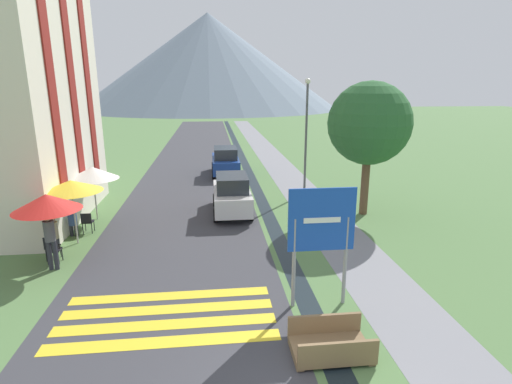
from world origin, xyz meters
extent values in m
plane|color=#517542|center=(0.00, 20.00, 0.00)|extent=(160.00, 160.00, 0.00)
cube|color=#38383D|center=(-2.50, 30.00, 0.00)|extent=(6.40, 60.00, 0.01)
cube|color=slate|center=(3.60, 30.00, 0.00)|extent=(2.20, 60.00, 0.01)
cube|color=black|center=(1.20, 30.00, 0.00)|extent=(0.60, 60.00, 0.00)
cube|color=yellow|center=(-2.50, 2.37, 0.01)|extent=(5.44, 0.44, 0.01)
cube|color=yellow|center=(-2.50, 3.07, 0.01)|extent=(5.44, 0.44, 0.01)
cube|color=yellow|center=(-2.50, 3.77, 0.01)|extent=(5.44, 0.44, 0.01)
cube|color=yellow|center=(-2.50, 4.47, 0.01)|extent=(5.44, 0.44, 0.01)
cone|color=slate|center=(-1.34, 96.71, 11.14)|extent=(62.69, 62.69, 22.28)
cube|color=beige|center=(-9.40, 12.00, 6.05)|extent=(4.97, 8.15, 12.09)
cube|color=maroon|center=(-6.89, 9.76, 6.05)|extent=(0.06, 0.70, 9.07)
cube|color=maroon|center=(-6.89, 12.00, 6.05)|extent=(0.06, 0.70, 9.07)
cube|color=maroon|center=(-6.89, 14.24, 6.05)|extent=(0.06, 0.70, 9.07)
cylinder|color=gray|center=(0.78, 3.60, 1.23)|extent=(0.10, 0.10, 2.45)
cylinder|color=gray|center=(2.16, 3.60, 1.23)|extent=(0.10, 0.10, 2.45)
cube|color=#1947B7|center=(1.47, 3.58, 2.40)|extent=(1.74, 0.05, 1.66)
cube|color=white|center=(1.47, 3.55, 2.40)|extent=(0.96, 0.02, 0.14)
cube|color=brown|center=(1.20, 1.55, 0.14)|extent=(1.70, 1.10, 0.12)
cube|color=brown|center=(1.20, 1.04, 0.43)|extent=(1.70, 0.08, 0.45)
cube|color=brown|center=(1.20, 2.06, 0.43)|extent=(1.70, 0.08, 0.45)
cube|color=brown|center=(0.43, 1.55, 0.04)|extent=(0.16, 0.99, 0.08)
cube|color=brown|center=(1.97, 1.55, 0.04)|extent=(0.16, 0.99, 0.08)
cube|color=silver|center=(-0.40, 11.80, 0.72)|extent=(1.62, 3.83, 0.84)
cube|color=#23282D|center=(-0.40, 11.61, 1.48)|extent=(1.37, 2.11, 0.68)
cylinder|color=black|center=(-1.17, 12.98, 0.30)|extent=(0.18, 0.60, 0.60)
cylinder|color=black|center=(0.37, 12.98, 0.30)|extent=(0.18, 0.60, 0.60)
cylinder|color=black|center=(-1.17, 10.61, 0.30)|extent=(0.18, 0.60, 0.60)
cylinder|color=black|center=(0.37, 10.61, 0.30)|extent=(0.18, 0.60, 0.60)
cube|color=navy|center=(-0.38, 20.01, 0.72)|extent=(1.69, 4.06, 0.84)
cube|color=#23282D|center=(-0.38, 19.81, 1.48)|extent=(1.44, 2.23, 0.68)
cylinder|color=black|center=(-1.18, 21.27, 0.30)|extent=(0.18, 0.60, 0.60)
cylinder|color=black|center=(0.43, 21.27, 0.30)|extent=(0.18, 0.60, 0.60)
cylinder|color=black|center=(-1.18, 18.75, 0.30)|extent=(0.18, 0.60, 0.60)
cylinder|color=black|center=(0.43, 18.75, 0.30)|extent=(0.18, 0.60, 0.60)
cube|color=black|center=(-6.52, 7.12, 0.45)|extent=(0.40, 0.40, 0.04)
cube|color=black|center=(-6.52, 6.94, 0.65)|extent=(0.40, 0.04, 0.40)
cylinder|color=black|center=(-6.69, 7.29, 0.23)|extent=(0.03, 0.03, 0.45)
cylinder|color=black|center=(-6.35, 7.29, 0.23)|extent=(0.03, 0.03, 0.45)
cylinder|color=black|center=(-6.69, 6.95, 0.23)|extent=(0.03, 0.03, 0.45)
cylinder|color=black|center=(-6.35, 6.95, 0.23)|extent=(0.03, 0.03, 0.45)
cube|color=black|center=(-6.23, 9.91, 0.45)|extent=(0.40, 0.40, 0.04)
cube|color=black|center=(-6.23, 9.73, 0.65)|extent=(0.40, 0.04, 0.40)
cylinder|color=black|center=(-6.40, 10.08, 0.23)|extent=(0.03, 0.03, 0.45)
cylinder|color=black|center=(-6.06, 10.08, 0.23)|extent=(0.03, 0.03, 0.45)
cylinder|color=black|center=(-6.40, 9.74, 0.23)|extent=(0.03, 0.03, 0.45)
cylinder|color=black|center=(-6.06, 9.74, 0.23)|extent=(0.03, 0.03, 0.45)
cube|color=black|center=(-6.67, 7.40, 0.45)|extent=(0.40, 0.40, 0.04)
cube|color=black|center=(-6.67, 7.22, 0.65)|extent=(0.40, 0.04, 0.40)
cylinder|color=black|center=(-6.84, 7.57, 0.23)|extent=(0.03, 0.03, 0.45)
cylinder|color=black|center=(-6.50, 7.57, 0.23)|extent=(0.03, 0.03, 0.45)
cylinder|color=black|center=(-6.84, 7.23, 0.23)|extent=(0.03, 0.03, 0.45)
cylinder|color=black|center=(-6.50, 7.23, 0.23)|extent=(0.03, 0.03, 0.45)
cylinder|color=#B7B2A8|center=(-6.38, 6.72, 1.15)|extent=(0.06, 0.06, 2.31)
cone|color=red|center=(-6.38, 6.72, 2.21)|extent=(2.05, 2.05, 0.52)
cylinder|color=#B7B2A8|center=(-6.32, 8.79, 1.15)|extent=(0.06, 0.06, 2.30)
cone|color=yellow|center=(-6.32, 8.79, 2.20)|extent=(2.18, 2.18, 0.42)
cylinder|color=#B7B2A8|center=(-6.33, 11.55, 1.09)|extent=(0.06, 0.06, 2.18)
cone|color=silver|center=(-6.33, 11.55, 2.08)|extent=(2.15, 2.15, 0.52)
cylinder|color=#282833|center=(-6.46, 6.58, 0.49)|extent=(0.14, 0.14, 0.98)
cylinder|color=#282833|center=(-6.28, 6.58, 0.49)|extent=(0.14, 0.14, 0.98)
cylinder|color=#4C4C56|center=(-6.37, 6.58, 1.31)|extent=(0.32, 0.32, 0.66)
sphere|color=#9E755B|center=(-6.37, 6.58, 1.74)|extent=(0.22, 0.22, 0.22)
cylinder|color=#282833|center=(-6.97, 8.17, 0.23)|extent=(0.14, 0.14, 0.46)
cylinder|color=#282833|center=(-6.79, 8.17, 0.23)|extent=(0.14, 0.14, 0.46)
cylinder|color=gray|center=(-6.88, 8.17, 0.77)|extent=(0.32, 0.32, 0.61)
sphere|color=#9E755B|center=(-6.88, 8.17, 1.17)|extent=(0.22, 0.22, 0.22)
cylinder|color=#282833|center=(-6.78, 9.56, 0.23)|extent=(0.14, 0.14, 0.46)
cylinder|color=#282833|center=(-6.60, 9.56, 0.23)|extent=(0.14, 0.14, 0.46)
cylinder|color=navy|center=(-6.69, 9.56, 0.72)|extent=(0.32, 0.32, 0.52)
sphere|color=beige|center=(-6.69, 9.56, 1.08)|extent=(0.22, 0.22, 0.22)
cylinder|color=#515156|center=(3.66, 14.66, 2.89)|extent=(0.12, 0.12, 5.78)
sphere|color=silver|center=(3.66, 14.66, 5.90)|extent=(0.28, 0.28, 0.28)
cylinder|color=brown|center=(5.56, 11.01, 1.29)|extent=(0.36, 0.36, 2.58)
sphere|color=#285B2D|center=(5.56, 11.01, 4.11)|extent=(3.60, 3.60, 3.60)
camera|label=1|loc=(-1.26, -5.75, 5.71)|focal=28.00mm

